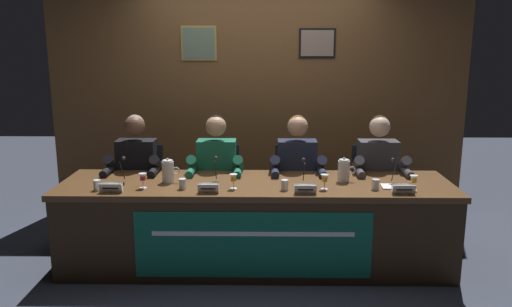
{
  "coord_description": "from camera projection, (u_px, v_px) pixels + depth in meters",
  "views": [
    {
      "loc": [
        0.06,
        -4.2,
        1.92
      ],
      "look_at": [
        0.0,
        0.0,
        0.99
      ],
      "focal_mm": 36.07,
      "sensor_mm": 36.0,
      "label": 1
    }
  ],
  "objects": [
    {
      "name": "microphone_center_right",
      "position": [
        304.0,
        177.0,
        4.24
      ],
      "size": [
        0.06,
        0.17,
        0.22
      ],
      "color": "black",
      "rests_on": "conference_table"
    },
    {
      "name": "document_stack_far_right",
      "position": [
        395.0,
        187.0,
        4.2
      ],
      "size": [
        0.22,
        0.16,
        0.01
      ],
      "color": "white",
      "rests_on": "conference_table"
    },
    {
      "name": "nameplate_center_left",
      "position": [
        208.0,
        188.0,
        4.04
      ],
      "size": [
        0.17,
        0.06,
        0.08
      ],
      "color": "white",
      "rests_on": "conference_table"
    },
    {
      "name": "nameplate_center_right",
      "position": [
        305.0,
        189.0,
        4.01
      ],
      "size": [
        0.17,
        0.06,
        0.08
      ],
      "color": "white",
      "rests_on": "conference_table"
    },
    {
      "name": "chair_center_right",
      "position": [
        296.0,
        194.0,
        5.0
      ],
      "size": [
        0.44,
        0.45,
        0.92
      ],
      "color": "black",
      "rests_on": "ground_plane"
    },
    {
      "name": "juice_glass_center_right",
      "position": [
        325.0,
        179.0,
        4.13
      ],
      "size": [
        0.06,
        0.06,
        0.12
      ],
      "color": "white",
      "rests_on": "conference_table"
    },
    {
      "name": "chair_far_right",
      "position": [
        373.0,
        195.0,
        4.99
      ],
      "size": [
        0.44,
        0.45,
        0.92
      ],
      "color": "black",
      "rests_on": "ground_plane"
    },
    {
      "name": "panelist_center_left",
      "position": [
        216.0,
        172.0,
        4.76
      ],
      "size": [
        0.51,
        0.48,
        1.24
      ],
      "color": "black",
      "rests_on": "ground_plane"
    },
    {
      "name": "water_cup_center_left",
      "position": [
        183.0,
        184.0,
        4.15
      ],
      "size": [
        0.06,
        0.06,
        0.08
      ],
      "color": "silver",
      "rests_on": "conference_table"
    },
    {
      "name": "nameplate_far_right",
      "position": [
        404.0,
        189.0,
        4.01
      ],
      "size": [
        0.18,
        0.06,
        0.08
      ],
      "color": "white",
      "rests_on": "conference_table"
    },
    {
      "name": "water_pitcher_left_side",
      "position": [
        168.0,
        171.0,
        4.34
      ],
      "size": [
        0.15,
        0.1,
        0.21
      ],
      "color": "silver",
      "rests_on": "conference_table"
    },
    {
      "name": "microphone_far_right",
      "position": [
        394.0,
        177.0,
        4.24
      ],
      "size": [
        0.06,
        0.17,
        0.22
      ],
      "color": "black",
      "rests_on": "conference_table"
    },
    {
      "name": "water_pitcher_right_side",
      "position": [
        344.0,
        171.0,
        4.36
      ],
      "size": [
        0.15,
        0.1,
        0.21
      ],
      "color": "silver",
      "rests_on": "conference_table"
    },
    {
      "name": "water_cup_far_right",
      "position": [
        376.0,
        185.0,
        4.13
      ],
      "size": [
        0.06,
        0.06,
        0.08
      ],
      "color": "silver",
      "rests_on": "conference_table"
    },
    {
      "name": "ground_plane",
      "position": [
        256.0,
        263.0,
        4.51
      ],
      "size": [
        12.0,
        12.0,
        0.0
      ],
      "primitive_type": "plane",
      "color": "#383D4C"
    },
    {
      "name": "chair_center_left",
      "position": [
        218.0,
        194.0,
        5.01
      ],
      "size": [
        0.44,
        0.45,
        0.92
      ],
      "color": "black",
      "rests_on": "ground_plane"
    },
    {
      "name": "juice_glass_far_left",
      "position": [
        143.0,
        178.0,
        4.16
      ],
      "size": [
        0.06,
        0.06,
        0.12
      ],
      "color": "white",
      "rests_on": "conference_table"
    },
    {
      "name": "wall_back_panelled",
      "position": [
        258.0,
        97.0,
        5.63
      ],
      "size": [
        4.51,
        0.14,
        2.6
      ],
      "color": "brown",
      "rests_on": "ground_plane"
    },
    {
      "name": "chair_far_left",
      "position": [
        142.0,
        194.0,
        5.02
      ],
      "size": [
        0.44,
        0.45,
        0.92
      ],
      "color": "black",
      "rests_on": "ground_plane"
    },
    {
      "name": "microphone_far_left",
      "position": [
        122.0,
        175.0,
        4.29
      ],
      "size": [
        0.06,
        0.17,
        0.22
      ],
      "color": "black",
      "rests_on": "conference_table"
    },
    {
      "name": "panelist_far_right",
      "position": [
        379.0,
        172.0,
        4.74
      ],
      "size": [
        0.51,
        0.48,
        1.24
      ],
      "color": "black",
      "rests_on": "ground_plane"
    },
    {
      "name": "juice_glass_far_right",
      "position": [
        414.0,
        180.0,
        4.1
      ],
      "size": [
        0.06,
        0.06,
        0.12
      ],
      "color": "white",
      "rests_on": "conference_table"
    },
    {
      "name": "nameplate_far_left",
      "position": [
        111.0,
        188.0,
        4.05
      ],
      "size": [
        0.18,
        0.06,
        0.08
      ],
      "color": "white",
      "rests_on": "conference_table"
    },
    {
      "name": "water_cup_far_left",
      "position": [
        97.0,
        186.0,
        4.12
      ],
      "size": [
        0.06,
        0.06,
        0.08
      ],
      "color": "silver",
      "rests_on": "conference_table"
    },
    {
      "name": "panelist_center_right",
      "position": [
        297.0,
        172.0,
        4.75
      ],
      "size": [
        0.51,
        0.48,
        1.24
      ],
      "color": "black",
      "rests_on": "ground_plane"
    },
    {
      "name": "conference_table",
      "position": [
        256.0,
        212.0,
        4.29
      ],
      "size": [
        3.31,
        0.85,
        0.74
      ],
      "color": "brown",
      "rests_on": "ground_plane"
    },
    {
      "name": "juice_glass_center_left",
      "position": [
        233.0,
        179.0,
        4.14
      ],
      "size": [
        0.06,
        0.06,
        0.12
      ],
      "color": "white",
      "rests_on": "conference_table"
    },
    {
      "name": "water_cup_center_right",
      "position": [
        285.0,
        186.0,
        4.12
      ],
      "size": [
        0.06,
        0.06,
        0.08
      ],
      "color": "silver",
      "rests_on": "conference_table"
    },
    {
      "name": "panelist_far_left",
      "position": [
        135.0,
        171.0,
        4.77
      ],
      "size": [
        0.51,
        0.48,
        1.24
      ],
      "color": "black",
      "rests_on": "ground_plane"
    },
    {
      "name": "microphone_center_left",
      "position": [
        215.0,
        175.0,
        4.3
      ],
      "size": [
        0.06,
        0.17,
        0.22
      ],
      "color": "black",
      "rests_on": "conference_table"
    }
  ]
}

